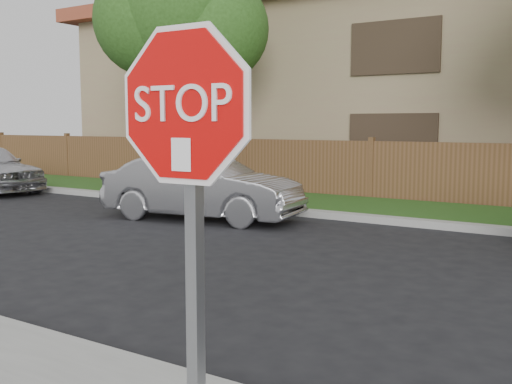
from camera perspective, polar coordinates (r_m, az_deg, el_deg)
The scene contains 4 objects.
far_curb at distance 12.09m, azimuth 22.81°, elevation -3.44°, with size 70.00×0.30×0.15m, color gray.
tree_left at distance 17.43m, azimuth -7.31°, elevation 16.94°, with size 4.80×3.90×7.78m.
stop_sign at distance 2.76m, azimuth -6.53°, elevation 1.51°, with size 1.01×0.13×2.55m.
sedan_left at distance 12.87m, azimuth -5.15°, elevation 0.48°, with size 1.50×4.31×1.42m, color #9D9DA1.
Camera 1 is at (1.98, -3.61, 2.07)m, focal length 42.00 mm.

